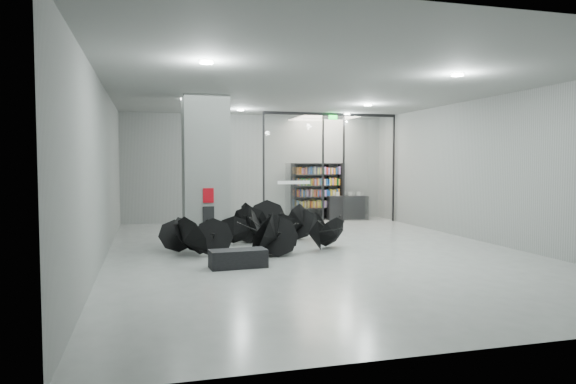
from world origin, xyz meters
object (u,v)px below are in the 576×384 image
object	(u,v)px
column	(206,170)
bookshelf	(318,191)
umbrella_cluster	(260,235)
bench	(238,259)
shop_counter	(347,208)

from	to	relation	value
column	bookshelf	bearing A→B (deg)	44.64
bookshelf	umbrella_cluster	size ratio (longest dim) A/B	0.43
bookshelf	umbrella_cluster	bearing A→B (deg)	-130.96
bench	bookshelf	xyz separation A→B (m)	(4.52, 8.27, 0.90)
column	bookshelf	size ratio (longest dim) A/B	1.83
column	bench	size ratio (longest dim) A/B	3.36
bench	umbrella_cluster	world-z (taller)	umbrella_cluster
column	bench	xyz separation A→B (m)	(0.29, -3.52, -1.81)
bookshelf	bench	bearing A→B (deg)	-128.26
column	bench	distance (m)	3.97
column	umbrella_cluster	xyz separation A→B (m)	(1.31, -1.00, -1.69)
shop_counter	umbrella_cluster	distance (m)	7.10
bench	shop_counter	xyz separation A→B (m)	(5.62, 7.93, 0.27)
bookshelf	shop_counter	world-z (taller)	bookshelf
bench	bookshelf	bearing A→B (deg)	57.46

